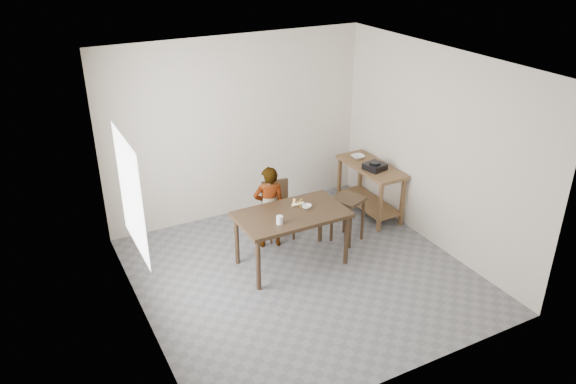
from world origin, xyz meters
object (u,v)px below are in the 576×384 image
prep_counter (370,189)px  dining_table (292,238)px  child (269,207)px  stool (347,219)px  dining_chair (279,211)px

prep_counter → dining_table: bearing=-157.9°
dining_table → child: child is taller
child → stool: (1.02, -0.38, -0.26)m
prep_counter → child: bearing=-175.1°
dining_table → child: bearing=95.4°
prep_counter → stool: (-0.75, -0.53, -0.07)m
stool → child: bearing=159.7°
dining_chair → stool: size_ratio=1.21×
prep_counter → dining_chair: 1.54m
dining_chair → dining_table: bearing=-94.9°
dining_table → stool: 0.99m
dining_table → child: 0.59m
dining_table → prep_counter: size_ratio=1.17×
prep_counter → child: 1.79m
dining_table → dining_chair: size_ratio=1.74×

